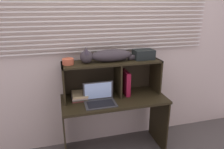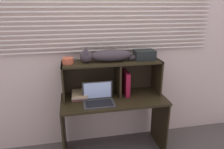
{
  "view_description": "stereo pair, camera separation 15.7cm",
  "coord_description": "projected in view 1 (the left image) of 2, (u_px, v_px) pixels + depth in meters",
  "views": [
    {
      "loc": [
        -0.61,
        -1.94,
        1.83
      ],
      "look_at": [
        0.0,
        0.34,
        1.02
      ],
      "focal_mm": 32.98,
      "sensor_mm": 36.0,
      "label": 1
    },
    {
      "loc": [
        -0.46,
        -1.98,
        1.83
      ],
      "look_at": [
        0.0,
        0.34,
        1.02
      ],
      "focal_mm": 32.98,
      "sensor_mm": 36.0,
      "label": 2
    }
  ],
  "objects": [
    {
      "name": "desk",
      "position": [
        114.0,
        110.0,
        2.54
      ],
      "size": [
        1.26,
        0.55,
        0.75
      ],
      "color": "black",
      "rests_on": "ground"
    },
    {
      "name": "back_panel_with_blinds",
      "position": [
        108.0,
        51.0,
        2.61
      ],
      "size": [
        4.4,
        0.08,
        2.5
      ],
      "color": "beige",
      "rests_on": "ground"
    },
    {
      "name": "book_stack",
      "position": [
        79.0,
        96.0,
        2.47
      ],
      "size": [
        0.19,
        0.24,
        0.07
      ],
      "color": "brown",
      "rests_on": "desk"
    },
    {
      "name": "cat",
      "position": [
        107.0,
        56.0,
        2.4
      ],
      "size": [
        0.81,
        0.18,
        0.18
      ],
      "color": "#373033",
      "rests_on": "hutch_shelf_unit"
    },
    {
      "name": "small_basket",
      "position": [
        68.0,
        61.0,
        2.31
      ],
      "size": [
        0.13,
        0.13,
        0.07
      ],
      "primitive_type": "cylinder",
      "color": "#BE5536",
      "rests_on": "hutch_shelf_unit"
    },
    {
      "name": "laptop",
      "position": [
        100.0,
        99.0,
        2.36
      ],
      "size": [
        0.35,
        0.24,
        0.23
      ],
      "color": "#353535",
      "rests_on": "desk"
    },
    {
      "name": "binder_upright",
      "position": [
        125.0,
        82.0,
        2.58
      ],
      "size": [
        0.05,
        0.25,
        0.3
      ],
      "primitive_type": "cube",
      "color": "maroon",
      "rests_on": "desk"
    },
    {
      "name": "hutch_shelf_unit",
      "position": [
        112.0,
        71.0,
        2.52
      ],
      "size": [
        1.18,
        0.32,
        0.43
      ],
      "color": "black",
      "rests_on": "desk"
    },
    {
      "name": "storage_box",
      "position": [
        144.0,
        54.0,
        2.52
      ],
      "size": [
        0.25,
        0.17,
        0.12
      ],
      "primitive_type": "cube",
      "color": "black",
      "rests_on": "hutch_shelf_unit"
    }
  ]
}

